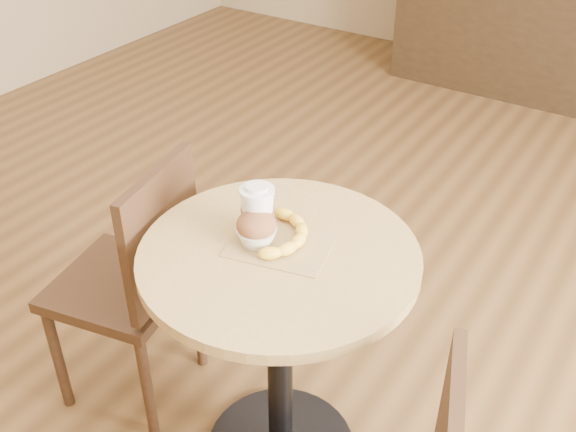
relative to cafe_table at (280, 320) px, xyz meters
The scene contains 6 objects.
cafe_table is the anchor object (origin of this frame).
chair_left 0.50m from the cafe_table, behind, with size 0.44×0.44×0.85m.
kraft_bag 0.23m from the cafe_table, 115.76° to the left, with size 0.24×0.18×0.00m, color #967848.
coffee_cup 0.30m from the cafe_table, 160.09° to the left, with size 0.09×0.09×0.14m.
muffin 0.28m from the cafe_table, behind, with size 0.10×0.10×0.09m.
banana 0.25m from the cafe_table, 111.84° to the left, with size 0.15×0.22×0.03m, color yellow, non-canonical shape.
Camera 1 is at (0.64, -1.04, 1.72)m, focal length 42.00 mm.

